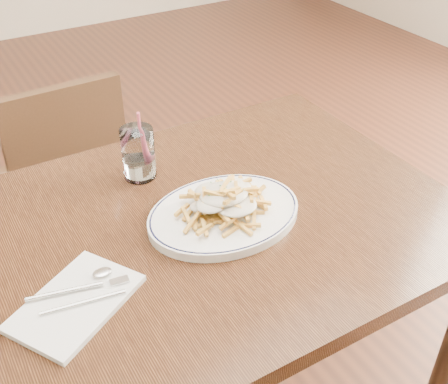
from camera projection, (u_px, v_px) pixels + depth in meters
table at (183, 254)px, 1.23m from camera, size 1.20×0.80×0.75m
chair_far at (66, 174)px, 1.87m from camera, size 0.39×0.39×0.81m
fries_plate at (224, 214)px, 1.20m from camera, size 0.36×0.32×0.02m
loaded_fries at (224, 198)px, 1.18m from camera, size 0.22×0.19×0.06m
napkin at (76, 303)px, 1.00m from camera, size 0.27×0.24×0.01m
cutlery at (74, 297)px, 1.00m from camera, size 0.19×0.09×0.01m
water_glass at (139, 156)px, 1.31m from camera, size 0.08×0.08×0.17m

